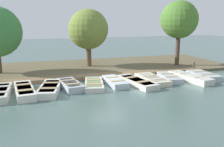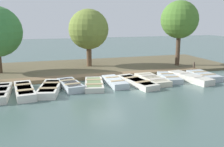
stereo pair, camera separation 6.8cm
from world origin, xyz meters
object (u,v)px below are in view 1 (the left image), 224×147
(rowboat_5, at_px, (115,82))
(rowboat_7, at_px, (152,79))
(rowboat_1, at_px, (24,91))
(park_tree_left, at_px, (88,29))
(rowboat_10, at_px, (203,75))
(rowboat_8, at_px, (169,77))
(rowboat_6, at_px, (137,82))
(rowboat_3, at_px, (70,85))
(mooring_post_far, at_px, (194,66))
(rowboat_2, at_px, (50,88))
(rowboat_9, at_px, (190,77))
(rowboat_4, at_px, (94,84))
(park_tree_center, at_px, (179,20))

(rowboat_5, distance_m, rowboat_7, 2.68)
(rowboat_1, xyz_separation_m, park_tree_left, (-6.37, 5.15, 3.12))
(rowboat_7, height_order, rowboat_10, rowboat_10)
(rowboat_10, bearing_deg, rowboat_8, -95.79)
(rowboat_6, height_order, rowboat_8, rowboat_6)
(rowboat_10, bearing_deg, rowboat_3, -90.04)
(mooring_post_far, bearing_deg, rowboat_2, -77.71)
(rowboat_6, distance_m, rowboat_7, 1.34)
(rowboat_3, bearing_deg, rowboat_10, 80.13)
(park_tree_left, bearing_deg, rowboat_6, 15.93)
(rowboat_5, relative_size, mooring_post_far, 3.57)
(rowboat_7, bearing_deg, rowboat_9, 77.88)
(rowboat_1, height_order, rowboat_7, rowboat_1)
(rowboat_9, bearing_deg, rowboat_4, -103.40)
(rowboat_2, bearing_deg, rowboat_9, 102.42)
(rowboat_4, relative_size, rowboat_8, 1.13)
(rowboat_3, relative_size, park_tree_center, 0.49)
(rowboat_5, distance_m, park_tree_left, 6.71)
(rowboat_10, xyz_separation_m, mooring_post_far, (-2.35, 0.82, 0.19))
(rowboat_2, distance_m, rowboat_6, 5.53)
(rowboat_3, distance_m, park_tree_left, 7.13)
(park_tree_left, xyz_separation_m, park_tree_center, (1.86, 7.54, 0.79))
(rowboat_1, relative_size, rowboat_8, 1.23)
(park_tree_left, bearing_deg, rowboat_7, 27.44)
(rowboat_2, distance_m, park_tree_left, 7.96)
(rowboat_10, height_order, park_tree_left, park_tree_left)
(mooring_post_far, distance_m, park_tree_left, 9.27)
(park_tree_left, distance_m, park_tree_center, 7.81)
(rowboat_7, distance_m, park_tree_left, 7.42)
(rowboat_10, bearing_deg, park_tree_center, 175.58)
(rowboat_1, relative_size, mooring_post_far, 4.48)
(rowboat_6, xyz_separation_m, rowboat_7, (-0.37, 1.29, -0.01))
(rowboat_3, xyz_separation_m, mooring_post_far, (-2.15, 10.41, 0.18))
(rowboat_2, xyz_separation_m, rowboat_3, (-0.39, 1.26, 0.01))
(rowboat_8, relative_size, rowboat_10, 1.07)
(rowboat_9, bearing_deg, rowboat_1, -100.14)
(rowboat_4, xyz_separation_m, rowboat_5, (-0.08, 1.40, 0.03))
(rowboat_8, bearing_deg, rowboat_6, -68.75)
(rowboat_2, relative_size, rowboat_10, 1.30)
(rowboat_10, height_order, park_tree_center, park_tree_center)
(park_tree_center, bearing_deg, rowboat_4, -64.09)
(rowboat_5, height_order, rowboat_7, rowboat_5)
(rowboat_2, bearing_deg, rowboat_1, -74.68)
(rowboat_10, bearing_deg, rowboat_7, -91.15)
(rowboat_1, distance_m, rowboat_4, 4.18)
(rowboat_4, relative_size, rowboat_10, 1.21)
(rowboat_4, distance_m, rowboat_8, 5.50)
(rowboat_4, height_order, rowboat_6, rowboat_6)
(rowboat_9, height_order, park_tree_left, park_tree_left)
(rowboat_7, relative_size, rowboat_10, 1.17)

